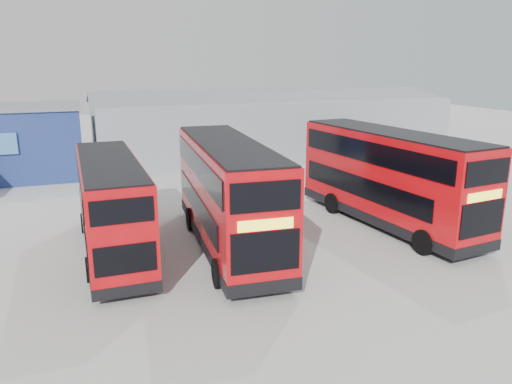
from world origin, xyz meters
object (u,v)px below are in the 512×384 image
at_px(double_decker_centre, 228,196).
at_px(single_decker_blue, 399,167).
at_px(double_decker_left, 112,208).
at_px(double_decker_right, 389,179).
at_px(maintenance_shed, 268,125).

bearing_deg(double_decker_centre, single_decker_blue, 27.41).
relative_size(double_decker_left, double_decker_centre, 0.87).
relative_size(double_decker_left, double_decker_right, 0.86).
distance_m(maintenance_shed, double_decker_left, 25.52).
xyz_separation_m(double_decker_centre, double_decker_right, (8.63, 0.36, 0.01)).
height_order(double_decker_right, single_decker_blue, double_decker_right).
xyz_separation_m(double_decker_centre, single_decker_blue, (13.15, 5.73, -0.78)).
height_order(maintenance_shed, double_decker_left, maintenance_shed).
bearing_deg(maintenance_shed, double_decker_right, -94.00).
height_order(double_decker_left, double_decker_right, double_decker_right).
bearing_deg(double_decker_centre, double_decker_left, 174.22).
distance_m(double_decker_left, single_decker_blue, 18.80).
distance_m(double_decker_left, double_decker_right, 13.64).
bearing_deg(double_decker_left, double_decker_centre, 169.59).
bearing_deg(double_decker_left, maintenance_shed, -127.03).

